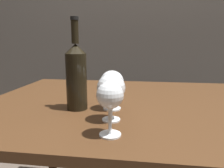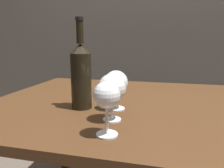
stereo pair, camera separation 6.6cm
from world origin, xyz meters
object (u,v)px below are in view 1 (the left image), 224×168
wine_glass_pinot (111,97)px  wine_bottle (77,75)px  wine_glass_cabernet (113,83)px  wine_glass_amber (112,88)px

wine_glass_pinot → wine_bottle: size_ratio=0.45×
wine_glass_cabernet → wine_bottle: 0.13m
wine_glass_amber → wine_glass_cabernet: size_ratio=1.04×
wine_glass_pinot → wine_glass_cabernet: bearing=96.6°
wine_glass_pinot → wine_glass_cabernet: size_ratio=1.02×
wine_glass_amber → wine_glass_cabernet: bearing=96.6°
wine_glass_amber → wine_bottle: (-0.14, 0.10, 0.02)m
wine_glass_amber → wine_glass_cabernet: wine_glass_amber is taller
wine_glass_cabernet → wine_glass_pinot: bearing=-83.4°
wine_glass_amber → wine_bottle: 0.18m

